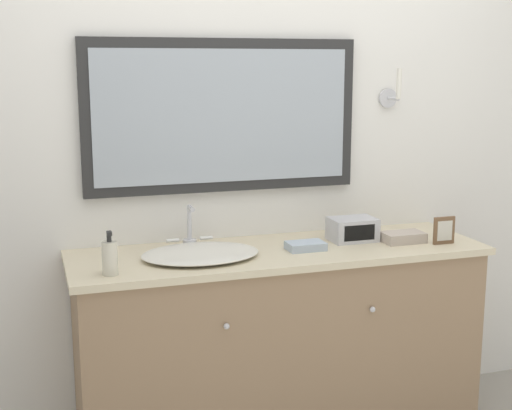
% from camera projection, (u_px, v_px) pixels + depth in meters
% --- Properties ---
extents(wall_back, '(8.00, 0.18, 2.55)m').
position_uv_depth(wall_back, '(257.00, 147.00, 3.26)').
color(wall_back, white).
rests_on(wall_back, ground_plane).
extents(vanity_counter, '(1.79, 0.55, 0.87)m').
position_uv_depth(vanity_counter, '(279.00, 344.00, 3.14)').
color(vanity_counter, '#937556').
rests_on(vanity_counter, ground_plane).
extents(sink_basin, '(0.49, 0.41, 0.18)m').
position_uv_depth(sink_basin, '(200.00, 253.00, 2.93)').
color(sink_basin, silver).
rests_on(sink_basin, vanity_counter).
extents(soap_bottle, '(0.06, 0.06, 0.17)m').
position_uv_depth(soap_bottle, '(110.00, 257.00, 2.67)').
color(soap_bottle, beige).
rests_on(soap_bottle, vanity_counter).
extents(appliance_box, '(0.20, 0.15, 0.10)m').
position_uv_depth(appliance_box, '(353.00, 229.00, 3.20)').
color(appliance_box, '#BCBCC1').
rests_on(appliance_box, vanity_counter).
extents(picture_frame, '(0.10, 0.01, 0.12)m').
position_uv_depth(picture_frame, '(444.00, 230.00, 3.13)').
color(picture_frame, brown).
rests_on(picture_frame, vanity_counter).
extents(hand_towel_near_sink, '(0.16, 0.10, 0.03)m').
position_uv_depth(hand_towel_near_sink, '(306.00, 246.00, 3.04)').
color(hand_towel_near_sink, '#A8B7C6').
rests_on(hand_towel_near_sink, vanity_counter).
extents(hand_towel_far_corner, '(0.18, 0.11, 0.04)m').
position_uv_depth(hand_towel_far_corner, '(403.00, 237.00, 3.17)').
color(hand_towel_far_corner, '#B7A899').
rests_on(hand_towel_far_corner, vanity_counter).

